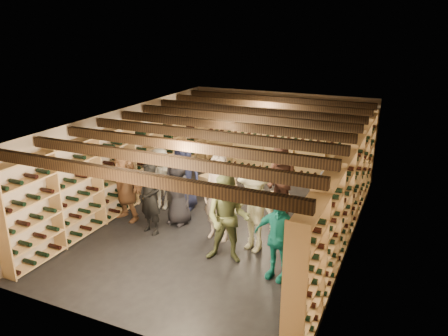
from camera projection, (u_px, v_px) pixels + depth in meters
ground at (227, 222)px, 10.03m from camera, size 8.00×8.00×0.00m
walls at (227, 172)px, 9.64m from camera, size 5.52×8.02×2.40m
ceiling at (227, 119)px, 9.25m from camera, size 5.50×8.00×0.01m
ceiling_joists at (227, 125)px, 9.30m from camera, size 5.40×7.12×0.18m
wine_rack_left at (131, 163)px, 10.68m from camera, size 0.32×7.50×2.15m
wine_rack_right at (345, 196)px, 8.68m from camera, size 0.32×7.50×2.15m
wine_rack_back at (279, 138)px, 12.99m from camera, size 4.70×0.30×2.15m
crate_stack_left at (209, 185)px, 11.53m from camera, size 0.58×0.47×0.51m
crate_stack_right at (225, 187)px, 11.37m from camera, size 0.56×0.44×0.51m
crate_loose at (278, 197)px, 11.17m from camera, size 0.51×0.34×0.17m
person_0 at (178, 191)px, 9.72m from camera, size 0.84×0.62×1.56m
person_1 at (150, 198)px, 9.27m from camera, size 0.67×0.53×1.61m
person_2 at (228, 219)px, 8.13m from camera, size 0.97×0.82×1.76m
person_3 at (253, 210)px, 8.54m from camera, size 1.26×0.95×1.73m
person_4 at (278, 238)px, 7.62m from camera, size 0.97×0.54×1.57m
person_5 at (125, 186)px, 9.92m from camera, size 1.59×0.84×1.63m
person_6 at (184, 175)px, 10.50m from camera, size 0.91×0.66×1.71m
person_7 at (219, 197)px, 8.96m from camera, size 0.71×0.48×1.87m
person_8 at (281, 181)px, 10.13m from camera, size 0.98×0.87×1.68m
person_9 at (160, 179)px, 10.51m from camera, size 1.06×0.71×1.52m
person_12 at (325, 205)px, 9.05m from camera, size 0.78×0.55×1.49m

